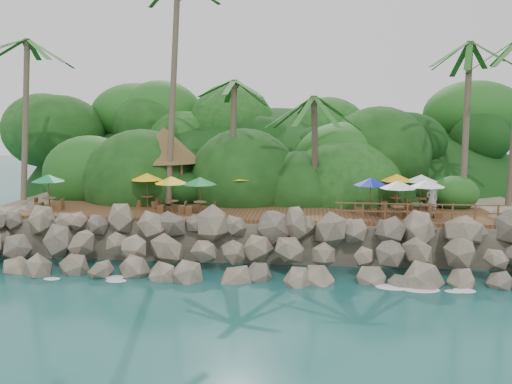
# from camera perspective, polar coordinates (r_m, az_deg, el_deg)

# --- Properties ---
(ground) EXTENTS (140.00, 140.00, 0.00)m
(ground) POSITION_cam_1_polar(r_m,az_deg,el_deg) (25.18, -1.40, -9.68)
(ground) COLOR #19514F
(ground) RESTS_ON ground
(land_base) EXTENTS (32.00, 25.20, 2.10)m
(land_base) POSITION_cam_1_polar(r_m,az_deg,el_deg) (40.43, 1.43, -1.24)
(land_base) COLOR gray
(land_base) RESTS_ON ground
(jungle_hill) EXTENTS (44.80, 28.00, 15.40)m
(jungle_hill) POSITION_cam_1_polar(r_m,az_deg,el_deg) (47.99, 2.11, -0.99)
(jungle_hill) COLOR #143811
(jungle_hill) RESTS_ON ground
(seawall) EXTENTS (29.00, 4.00, 2.30)m
(seawall) POSITION_cam_1_polar(r_m,az_deg,el_deg) (26.77, -0.87, -6.02)
(seawall) COLOR gray
(seawall) RESTS_ON ground
(terrace) EXTENTS (26.00, 5.00, 0.20)m
(terrace) POSITION_cam_1_polar(r_m,az_deg,el_deg) (30.42, 0.00, -2.24)
(terrace) COLOR brown
(terrace) RESTS_ON land_base
(jungle_foliage) EXTENTS (44.00, 16.00, 12.00)m
(jungle_foliage) POSITION_cam_1_polar(r_m,az_deg,el_deg) (39.64, 1.31, -2.98)
(jungle_foliage) COLOR #143811
(jungle_foliage) RESTS_ON ground
(foam_line) EXTENTS (25.20, 0.80, 0.06)m
(foam_line) POSITION_cam_1_polar(r_m,az_deg,el_deg) (25.45, -1.31, -9.40)
(foam_line) COLOR white
(foam_line) RESTS_ON ground
(palms) EXTENTS (35.50, 6.68, 14.86)m
(palms) POSITION_cam_1_polar(r_m,az_deg,el_deg) (32.80, 2.90, 15.15)
(palms) COLOR brown
(palms) RESTS_ON ground
(palapa) EXTENTS (4.76, 4.76, 4.60)m
(palapa) POSITION_cam_1_polar(r_m,az_deg,el_deg) (34.66, -9.61, 4.93)
(palapa) COLOR brown
(palapa) RESTS_ON ground
(dining_clusters) EXTENTS (22.92, 4.98, 2.03)m
(dining_clusters) POSITION_cam_1_polar(r_m,az_deg,el_deg) (30.05, 2.50, 1.06)
(dining_clusters) COLOR brown
(dining_clusters) RESTS_ON terrace
(railing) EXTENTS (8.30, 0.10, 1.00)m
(railing) POSITION_cam_1_polar(r_m,az_deg,el_deg) (28.36, 16.75, -1.92)
(railing) COLOR brown
(railing) RESTS_ON terrace
(waiter) EXTENTS (0.73, 0.56, 1.77)m
(waiter) POSITION_cam_1_polar(r_m,az_deg,el_deg) (30.35, 18.02, -0.79)
(waiter) COLOR white
(waiter) RESTS_ON terrace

